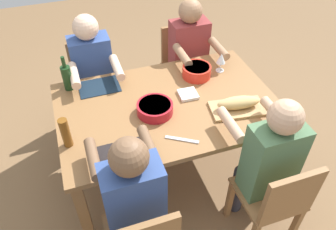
{
  "coord_description": "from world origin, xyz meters",
  "views": [
    {
      "loc": [
        0.62,
        1.81,
        2.35
      ],
      "look_at": [
        0.0,
        0.0,
        0.63
      ],
      "focal_mm": 35.54,
      "sensor_mm": 36.0,
      "label": 1
    }
  ],
  "objects_px": {
    "serving_bowl_pasta": "(197,71)",
    "napkin_stack": "(188,94)",
    "cutting_board": "(237,108)",
    "diner_far_left": "(267,158)",
    "wine_bottle": "(67,77)",
    "chair_near_left": "(183,63)",
    "dining_table": "(168,112)",
    "serving_bowl_salad": "(155,108)",
    "beer_bottle": "(66,133)",
    "chair_near_right": "(94,80)",
    "diner_far_right": "(132,196)",
    "bread_loaf": "(239,103)",
    "diner_near_right": "(94,71)",
    "chair_far_left": "(276,200)",
    "wine_glass": "(221,59)",
    "diner_near_left": "(190,53)"
  },
  "relations": [
    {
      "from": "chair_near_right",
      "to": "cutting_board",
      "type": "height_order",
      "value": "chair_near_right"
    },
    {
      "from": "wine_bottle",
      "to": "chair_near_left",
      "type": "bearing_deg",
      "value": -159.52
    },
    {
      "from": "serving_bowl_pasta",
      "to": "wine_bottle",
      "type": "relative_size",
      "value": 0.81
    },
    {
      "from": "chair_near_left",
      "to": "serving_bowl_pasta",
      "type": "relative_size",
      "value": 3.61
    },
    {
      "from": "diner_far_left",
      "to": "napkin_stack",
      "type": "xyz_separation_m",
      "value": [
        0.27,
        -0.72,
        0.05
      ]
    },
    {
      "from": "diner_far_left",
      "to": "beer_bottle",
      "type": "height_order",
      "value": "diner_far_left"
    },
    {
      "from": "dining_table",
      "to": "napkin_stack",
      "type": "distance_m",
      "value": 0.21
    },
    {
      "from": "diner_near_left",
      "to": "chair_near_right",
      "type": "relative_size",
      "value": 1.41
    },
    {
      "from": "dining_table",
      "to": "bread_loaf",
      "type": "height_order",
      "value": "bread_loaf"
    },
    {
      "from": "chair_near_left",
      "to": "wine_bottle",
      "type": "relative_size",
      "value": 2.93
    },
    {
      "from": "diner_far_right",
      "to": "napkin_stack",
      "type": "xyz_separation_m",
      "value": [
        -0.63,
        -0.72,
        0.05
      ]
    },
    {
      "from": "serving_bowl_salad",
      "to": "beer_bottle",
      "type": "relative_size",
      "value": 1.2
    },
    {
      "from": "serving_bowl_pasta",
      "to": "napkin_stack",
      "type": "relative_size",
      "value": 1.68
    },
    {
      "from": "chair_near_right",
      "to": "napkin_stack",
      "type": "relative_size",
      "value": 6.07
    },
    {
      "from": "diner_near_left",
      "to": "diner_near_right",
      "type": "xyz_separation_m",
      "value": [
        0.9,
        0.0,
        0.0
      ]
    },
    {
      "from": "serving_bowl_salad",
      "to": "wine_bottle",
      "type": "xyz_separation_m",
      "value": [
        0.56,
        -0.5,
        0.06
      ]
    },
    {
      "from": "cutting_board",
      "to": "diner_far_left",
      "type": "bearing_deg",
      "value": 88.39
    },
    {
      "from": "serving_bowl_pasta",
      "to": "napkin_stack",
      "type": "bearing_deg",
      "value": 53.58
    },
    {
      "from": "dining_table",
      "to": "napkin_stack",
      "type": "height_order",
      "value": "napkin_stack"
    },
    {
      "from": "wine_bottle",
      "to": "napkin_stack",
      "type": "distance_m",
      "value": 0.95
    },
    {
      "from": "serving_bowl_salad",
      "to": "beer_bottle",
      "type": "distance_m",
      "value": 0.65
    },
    {
      "from": "chair_near_right",
      "to": "serving_bowl_pasta",
      "type": "height_order",
      "value": "chair_near_right"
    },
    {
      "from": "chair_near_right",
      "to": "diner_near_right",
      "type": "bearing_deg",
      "value": 90.0
    },
    {
      "from": "diner_near_right",
      "to": "cutting_board",
      "type": "height_order",
      "value": "diner_near_right"
    },
    {
      "from": "dining_table",
      "to": "diner_far_right",
      "type": "xyz_separation_m",
      "value": [
        0.45,
        0.68,
        0.04
      ]
    },
    {
      "from": "cutting_board",
      "to": "beer_bottle",
      "type": "bearing_deg",
      "value": -2.09
    },
    {
      "from": "chair_far_left",
      "to": "wine_glass",
      "type": "relative_size",
      "value": 5.12
    },
    {
      "from": "dining_table",
      "to": "beer_bottle",
      "type": "xyz_separation_m",
      "value": [
        0.75,
        0.18,
        0.19
      ]
    },
    {
      "from": "dining_table",
      "to": "diner_far_right",
      "type": "relative_size",
      "value": 1.37
    },
    {
      "from": "serving_bowl_pasta",
      "to": "diner_far_left",
      "type": "bearing_deg",
      "value": 96.77
    },
    {
      "from": "diner_near_left",
      "to": "chair_near_right",
      "type": "xyz_separation_m",
      "value": [
        0.9,
        -0.18,
        -0.21
      ]
    },
    {
      "from": "chair_far_left",
      "to": "diner_near_right",
      "type": "height_order",
      "value": "diner_near_right"
    },
    {
      "from": "dining_table",
      "to": "chair_near_left",
      "type": "bearing_deg",
      "value": -117.74
    },
    {
      "from": "diner_far_right",
      "to": "wine_bottle",
      "type": "distance_m",
      "value": 1.15
    },
    {
      "from": "diner_far_right",
      "to": "napkin_stack",
      "type": "distance_m",
      "value": 0.96
    },
    {
      "from": "dining_table",
      "to": "chair_far_left",
      "type": "distance_m",
      "value": 0.99
    },
    {
      "from": "chair_near_left",
      "to": "chair_near_right",
      "type": "relative_size",
      "value": 1.0
    },
    {
      "from": "diner_far_left",
      "to": "diner_near_left",
      "type": "distance_m",
      "value": 1.35
    },
    {
      "from": "serving_bowl_pasta",
      "to": "wine_bottle",
      "type": "bearing_deg",
      "value": -9.7
    },
    {
      "from": "chair_near_left",
      "to": "cutting_board",
      "type": "distance_m",
      "value": 1.12
    },
    {
      "from": "dining_table",
      "to": "serving_bowl_salad",
      "type": "height_order",
      "value": "serving_bowl_salad"
    },
    {
      "from": "chair_far_left",
      "to": "cutting_board",
      "type": "xyz_separation_m",
      "value": [
        -0.01,
        -0.64,
        0.27
      ]
    },
    {
      "from": "wine_bottle",
      "to": "napkin_stack",
      "type": "xyz_separation_m",
      "value": [
        -0.86,
        0.39,
        -0.1
      ]
    },
    {
      "from": "chair_near_left",
      "to": "napkin_stack",
      "type": "height_order",
      "value": "chair_near_left"
    },
    {
      "from": "cutting_board",
      "to": "napkin_stack",
      "type": "relative_size",
      "value": 2.86
    },
    {
      "from": "chair_far_left",
      "to": "cutting_board",
      "type": "height_order",
      "value": "chair_far_left"
    },
    {
      "from": "diner_far_right",
      "to": "bread_loaf",
      "type": "bearing_deg",
      "value": -153.75
    },
    {
      "from": "cutting_board",
      "to": "wine_glass",
      "type": "bearing_deg",
      "value": -100.75
    },
    {
      "from": "diner_far_left",
      "to": "chair_near_left",
      "type": "height_order",
      "value": "diner_far_left"
    },
    {
      "from": "serving_bowl_pasta",
      "to": "serving_bowl_salad",
      "type": "bearing_deg",
      "value": 35.13
    }
  ]
}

